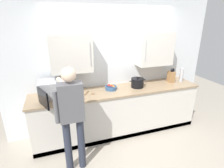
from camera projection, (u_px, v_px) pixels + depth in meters
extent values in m
plane|color=#9E9384|center=(130.00, 151.00, 3.19)|extent=(9.14, 9.14, 0.00)
cube|color=silver|center=(112.00, 63.00, 3.62)|extent=(4.31, 0.10, 2.80)
cube|color=beige|center=(71.00, 53.00, 3.08)|extent=(0.73, 0.32, 0.67)
cylinder|color=#B7BABF|center=(90.00, 54.00, 3.02)|extent=(0.01, 0.01, 0.40)
cube|color=beige|center=(155.00, 49.00, 3.59)|extent=(0.73, 0.32, 0.67)
cylinder|color=#B7BABF|center=(146.00, 51.00, 3.34)|extent=(0.01, 0.01, 0.40)
cube|color=beige|center=(118.00, 112.00, 3.61)|extent=(3.30, 0.62, 0.91)
cube|color=#937A5B|center=(118.00, 90.00, 3.45)|extent=(3.34, 0.66, 0.03)
cube|color=black|center=(123.00, 137.00, 3.50)|extent=(3.30, 0.04, 0.09)
cube|color=#B7BABF|center=(55.00, 89.00, 3.08)|extent=(0.54, 0.36, 0.30)
cube|color=beige|center=(51.00, 89.00, 3.05)|extent=(0.35, 0.30, 0.24)
cube|color=black|center=(68.00, 91.00, 2.98)|extent=(0.15, 0.01, 0.28)
cube|color=black|center=(43.00, 98.00, 2.70)|extent=(0.17, 0.37, 0.28)
cylinder|color=black|center=(137.00, 83.00, 3.54)|extent=(0.25, 0.25, 0.17)
cylinder|color=black|center=(138.00, 79.00, 3.51)|extent=(0.26, 0.26, 0.02)
cylinder|color=black|center=(138.00, 78.00, 3.50)|extent=(0.04, 0.04, 0.03)
cylinder|color=black|center=(131.00, 81.00, 3.48)|extent=(0.05, 0.02, 0.02)
cylinder|color=black|center=(144.00, 80.00, 3.57)|extent=(0.05, 0.02, 0.02)
cylinder|color=#B7BABF|center=(181.00, 76.00, 3.84)|extent=(0.08, 0.08, 0.28)
cylinder|color=#B7BABF|center=(182.00, 69.00, 3.79)|extent=(0.08, 0.08, 0.03)
cylinder|color=#335684|center=(111.00, 88.00, 3.43)|extent=(0.23, 0.23, 0.07)
cylinder|color=#192B42|center=(111.00, 87.00, 3.43)|extent=(0.18, 0.18, 0.04)
sphere|color=orange|center=(111.00, 86.00, 3.45)|extent=(0.06, 0.06, 0.06)
sphere|color=orange|center=(114.00, 87.00, 3.40)|extent=(0.05, 0.05, 0.05)
sphere|color=red|center=(109.00, 86.00, 3.45)|extent=(0.06, 0.06, 0.06)
sphere|color=#5B9333|center=(111.00, 86.00, 3.43)|extent=(0.04, 0.04, 0.04)
sphere|color=red|center=(111.00, 86.00, 3.42)|extent=(0.05, 0.05, 0.05)
cube|color=#A37547|center=(171.00, 77.00, 3.82)|extent=(0.11, 0.15, 0.24)
cylinder|color=black|center=(171.00, 70.00, 3.73)|extent=(0.02, 0.02, 0.09)
cylinder|color=black|center=(172.00, 71.00, 3.74)|extent=(0.02, 0.02, 0.05)
cylinder|color=black|center=(173.00, 70.00, 3.74)|extent=(0.02, 0.02, 0.08)
cylinder|color=black|center=(173.00, 70.00, 3.75)|extent=(0.02, 0.02, 0.07)
cylinder|color=black|center=(174.00, 70.00, 3.76)|extent=(0.02, 0.02, 0.06)
cylinder|color=brown|center=(87.00, 93.00, 3.26)|extent=(0.12, 0.17, 0.01)
ellipsoid|color=brown|center=(93.00, 94.00, 3.22)|extent=(0.08, 0.07, 0.02)
cylinder|color=#282D3D|center=(68.00, 146.00, 2.65)|extent=(0.11, 0.11, 0.88)
cylinder|color=#282D3D|center=(81.00, 143.00, 2.71)|extent=(0.11, 0.11, 0.88)
cube|color=#56565B|center=(71.00, 102.00, 2.44)|extent=(0.34, 0.20, 0.56)
sphere|color=beige|center=(68.00, 75.00, 2.30)|extent=(0.20, 0.20, 0.20)
cylinder|color=beige|center=(70.00, 89.00, 2.60)|extent=(0.38, 0.50, 0.28)
cylinder|color=#56565B|center=(56.00, 108.00, 2.39)|extent=(0.07, 0.07, 0.48)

